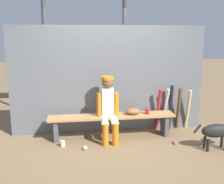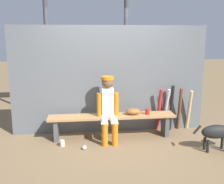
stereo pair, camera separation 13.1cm
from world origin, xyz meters
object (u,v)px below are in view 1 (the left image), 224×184
object	(u,v)px
dugout_bench	(112,120)
bat_aluminum_black	(170,108)
bat_wood_natural	(188,109)
cup_on_bench	(147,111)
bat_aluminum_red	(158,109)
cup_on_ground	(63,144)
player_seated	(108,107)
baseball_glove	(133,111)
dog	(219,131)
bat_wood_dark	(179,108)
baseball	(85,148)
scoreboard	(88,0)
bat_aluminum_silver	(165,109)

from	to	relation	value
dugout_bench	bat_aluminum_black	distance (m)	1.27
bat_wood_natural	cup_on_bench	xyz separation A→B (m)	(-0.95, -0.27, 0.08)
bat_aluminum_red	cup_on_bench	size ratio (longest dim) A/B	8.12
cup_on_bench	bat_wood_natural	bearing A→B (deg)	16.12
bat_aluminum_black	cup_on_ground	world-z (taller)	bat_aluminum_black
player_seated	baseball_glove	bearing A→B (deg)	12.41
cup_on_ground	dog	world-z (taller)	dog
bat_wood_dark	bat_wood_natural	world-z (taller)	bat_wood_dark
bat_wood_natural	dog	world-z (taller)	bat_wood_natural
dugout_bench	bat_aluminum_black	bearing A→B (deg)	10.65
bat_wood_natural	cup_on_ground	world-z (taller)	bat_wood_natural
dog	cup_on_bench	bearing A→B (deg)	143.30
dugout_bench	dog	distance (m)	1.91
bat_wood_dark	bat_wood_natural	bearing A→B (deg)	3.26
baseball_glove	dog	distance (m)	1.56
baseball_glove	dog	xyz separation A→B (m)	(1.33, -0.81, -0.17)
bat_aluminum_black	baseball	xyz separation A→B (m)	(-1.78, -0.74, -0.44)
bat_aluminum_red	bat_wood_natural	world-z (taller)	bat_aluminum_red
bat_aluminum_red	bat_aluminum_black	world-z (taller)	bat_aluminum_black
bat_aluminum_black	bat_wood_dark	world-z (taller)	bat_aluminum_black
scoreboard	cup_on_ground	bearing A→B (deg)	-110.24
cup_on_bench	baseball_glove	bearing A→B (deg)	174.56
dog	bat_aluminum_red	bearing A→B (deg)	124.90
bat_aluminum_silver	bat_wood_dark	size ratio (longest dim) A/B	0.97
bat_aluminum_red	bat_wood_dark	size ratio (longest dim) A/B	0.98
scoreboard	bat_wood_dark	bearing A→B (deg)	-30.27
bat_wood_dark	bat_wood_natural	size ratio (longest dim) A/B	1.08
baseball_glove	dugout_bench	bearing A→B (deg)	180.00
bat_wood_dark	cup_on_ground	world-z (taller)	bat_wood_dark
bat_aluminum_black	scoreboard	bearing A→B (deg)	147.00
dugout_bench	bat_wood_dark	distance (m)	1.44
bat_wood_natural	cup_on_ground	xyz separation A→B (m)	(-2.55, -0.56, -0.37)
baseball	cup_on_ground	world-z (taller)	cup_on_ground
bat_aluminum_black	cup_on_ground	bearing A→B (deg)	-165.88
bat_aluminum_silver	baseball_glove	bearing A→B (deg)	-160.43
bat_aluminum_red	cup_on_bench	bearing A→B (deg)	-138.09
bat_wood_natural	scoreboard	world-z (taller)	scoreboard
bat_wood_natural	cup_on_ground	bearing A→B (deg)	-167.64
bat_aluminum_red	dog	size ratio (longest dim) A/B	1.06
bat_wood_dark	dog	world-z (taller)	bat_wood_dark
bat_aluminum_red	bat_aluminum_black	distance (m)	0.25
bat_aluminum_red	bat_wood_natural	size ratio (longest dim) A/B	1.05
baseball	scoreboard	size ratio (longest dim) A/B	0.02
bat_aluminum_silver	dog	bearing A→B (deg)	-60.90
cup_on_ground	dog	size ratio (longest dim) A/B	0.13
dugout_bench	bat_aluminum_black	xyz separation A→B (m)	(1.24, 0.23, 0.13)
bat_wood_dark	cup_on_ground	xyz separation A→B (m)	(-2.34, -0.55, -0.40)
dugout_bench	baseball_glove	xyz separation A→B (m)	(0.40, 0.00, 0.16)
dog	bat_wood_dark	bearing A→B (deg)	106.77
dugout_bench	bat_wood_dark	bearing A→B (deg)	9.44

